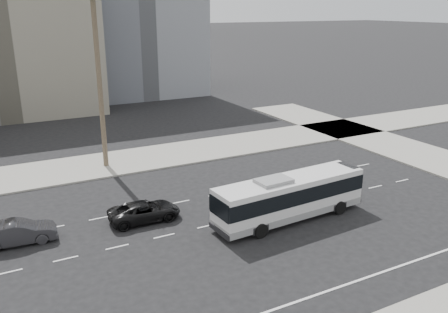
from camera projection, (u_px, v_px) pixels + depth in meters
ground at (246, 217)px, 32.06m from camera, size 700.00×700.00×0.00m
sidewalk_north at (165, 155)px, 45.08m from camera, size 120.00×7.00×0.15m
midrise_gray_center at (127, 11)px, 75.38m from camera, size 20.00×20.00×26.00m
city_bus at (290, 196)px, 31.28m from camera, size 11.18×3.14×3.18m
car_a at (144, 211)px, 31.36m from camera, size 2.36×4.88×1.34m
car_b at (18, 233)px, 28.28m from camera, size 1.87×4.56×1.47m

